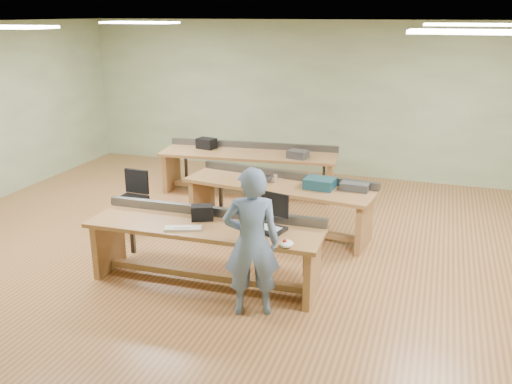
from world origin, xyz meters
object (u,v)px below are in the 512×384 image
at_px(workbench_front, 206,240).
at_px(parts_bin_teal, 320,183).
at_px(workbench_back, 249,163).
at_px(task_chair, 133,207).
at_px(drinks_can, 275,179).
at_px(person, 251,242).
at_px(camera_bag, 202,213).
at_px(parts_bin_grey, 355,186).
at_px(laptop_base, 268,229).
at_px(mug, 268,179).
at_px(workbench_mid, 279,196).

bearing_deg(workbench_front, parts_bin_teal, 59.46).
bearing_deg(parts_bin_teal, workbench_back, 135.26).
relative_size(task_chair, drinks_can, 7.78).
bearing_deg(person, parts_bin_teal, -116.38).
height_order(workbench_front, drinks_can, drinks_can).
bearing_deg(drinks_can, workbench_front, -99.11).
bearing_deg(workbench_front, workbench_back, 99.03).
bearing_deg(workbench_back, task_chair, -123.99).
bearing_deg(camera_bag, task_chair, 121.12).
relative_size(parts_bin_grey, drinks_can, 3.53).
bearing_deg(laptop_base, task_chair, 168.52).
distance_m(camera_bag, mug, 1.73).
xyz_separation_m(workbench_mid, laptop_base, (0.40, -1.78, 0.21)).
distance_m(workbench_front, mug, 1.86).
distance_m(laptop_base, drinks_can, 1.88).
xyz_separation_m(workbench_front, mug, (0.19, 1.84, 0.24)).
bearing_deg(task_chair, workbench_back, 65.43).
relative_size(workbench_front, person, 1.72).
bearing_deg(workbench_back, workbench_front, -85.52).
height_order(camera_bag, parts_bin_teal, camera_bag).
height_order(person, task_chair, person).
xyz_separation_m(parts_bin_grey, mug, (-1.27, -0.05, -0.00)).
bearing_deg(laptop_base, parts_bin_teal, 97.65).
height_order(task_chair, parts_bin_grey, task_chair).
xyz_separation_m(person, camera_bag, (-0.85, 0.62, 0.01)).
bearing_deg(parts_bin_teal, parts_bin_grey, 10.38).
bearing_deg(drinks_can, task_chair, -164.34).
xyz_separation_m(camera_bag, parts_bin_grey, (1.56, 1.75, -0.04)).
xyz_separation_m(camera_bag, mug, (0.29, 1.71, -0.04)).
height_order(workbench_back, laptop_base, workbench_back).
bearing_deg(parts_bin_teal, workbench_mid, 177.48).
relative_size(person, task_chair, 1.90).
relative_size(workbench_front, task_chair, 3.27).
relative_size(workbench_front, parts_bin_grey, 7.20).
bearing_deg(laptop_base, workbench_mid, 117.01).
bearing_deg(workbench_back, drinks_can, -64.76).
xyz_separation_m(workbench_front, laptop_base, (0.77, 0.04, 0.21)).
distance_m(workbench_mid, mug, 0.30).
xyz_separation_m(parts_bin_teal, drinks_can, (-0.68, 0.07, -0.02)).
relative_size(mug, drinks_can, 1.11).
distance_m(workbench_front, person, 0.94).
xyz_separation_m(laptop_base, task_chair, (-2.55, 1.23, -0.45)).
distance_m(task_chair, parts_bin_teal, 2.85).
distance_m(workbench_front, laptop_base, 0.80).
relative_size(laptop_base, camera_bag, 1.37).
relative_size(workbench_mid, workbench_back, 0.90).
bearing_deg(parts_bin_teal, laptop_base, -96.72).
relative_size(workbench_back, laptop_base, 8.96).
height_order(person, mug, person).
bearing_deg(parts_bin_grey, laptop_base, -110.69).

